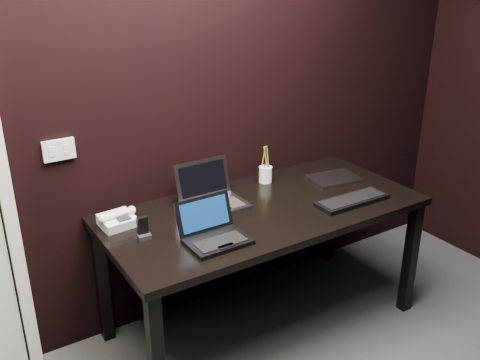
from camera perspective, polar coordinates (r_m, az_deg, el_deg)
wall_back at (r=2.83m, az=-7.02°, el=8.96°), size 4.00×0.00×4.00m
wall_switch at (r=2.67m, az=-18.76°, el=3.06°), size 0.15×0.02×0.10m
desk at (r=2.87m, az=2.53°, el=-4.32°), size 1.70×0.80×0.74m
netbook at (r=2.50m, az=-2.79°, el=-5.70°), size 0.29×0.26×0.18m
silver_laptop at (r=2.83m, az=-2.95°, el=-1.98°), size 0.32×0.29×0.22m
ext_keyboard at (r=2.94m, az=11.86°, el=-2.12°), size 0.42×0.15×0.03m
closed_laptop at (r=3.22m, az=9.96°, el=0.15°), size 0.31×0.24×0.02m
desk_phone at (r=2.69m, az=-12.95°, el=-4.15°), size 0.20×0.16×0.10m
mobile_phone at (r=2.56m, az=-10.30°, el=-5.30°), size 0.06×0.06×0.11m
pen_cup at (r=3.13m, az=2.73°, el=0.68°), size 0.08×0.08×0.22m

